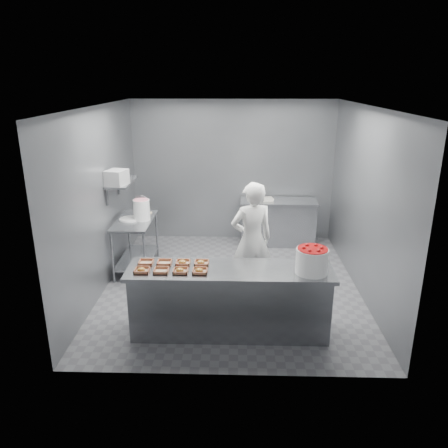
% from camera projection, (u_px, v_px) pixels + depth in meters
% --- Properties ---
extents(floor, '(4.50, 4.50, 0.00)m').
position_uv_depth(floor, '(231.00, 285.00, 7.05)').
color(floor, '#4C4C51').
rests_on(floor, ground).
extents(ceiling, '(4.50, 4.50, 0.00)m').
position_uv_depth(ceiling, '(232.00, 106.00, 6.16)').
color(ceiling, white).
rests_on(ceiling, wall_back).
extents(wall_back, '(4.00, 0.04, 2.80)m').
position_uv_depth(wall_back, '(233.00, 171.00, 8.74)').
color(wall_back, slate).
rests_on(wall_back, ground).
extents(wall_left, '(0.04, 4.50, 2.80)m').
position_uv_depth(wall_left, '(101.00, 200.00, 6.66)').
color(wall_left, slate).
rests_on(wall_left, ground).
extents(wall_right, '(0.04, 4.50, 2.80)m').
position_uv_depth(wall_right, '(365.00, 203.00, 6.55)').
color(wall_right, slate).
rests_on(wall_right, ground).
extents(service_counter, '(2.60, 0.70, 0.90)m').
position_uv_depth(service_counter, '(230.00, 300.00, 5.63)').
color(service_counter, slate).
rests_on(service_counter, ground).
extents(prep_table, '(0.60, 1.20, 0.90)m').
position_uv_depth(prep_table, '(136.00, 237.00, 7.48)').
color(prep_table, slate).
rests_on(prep_table, ground).
extents(back_counter, '(1.50, 0.60, 0.90)m').
position_uv_depth(back_counter, '(278.00, 222.00, 8.68)').
color(back_counter, slate).
rests_on(back_counter, ground).
extents(wall_shelf, '(0.35, 0.90, 0.03)m').
position_uv_depth(wall_shelf, '(122.00, 182.00, 7.18)').
color(wall_shelf, slate).
rests_on(wall_shelf, wall_left).
extents(tray_0, '(0.19, 0.18, 0.06)m').
position_uv_depth(tray_0, '(142.00, 270.00, 5.39)').
color(tray_0, tan).
rests_on(tray_0, service_counter).
extents(tray_1, '(0.19, 0.18, 0.04)m').
position_uv_depth(tray_1, '(161.00, 271.00, 5.39)').
color(tray_1, tan).
rests_on(tray_1, service_counter).
extents(tray_2, '(0.19, 0.18, 0.06)m').
position_uv_depth(tray_2, '(180.00, 271.00, 5.38)').
color(tray_2, tan).
rests_on(tray_2, service_counter).
extents(tray_3, '(0.19, 0.18, 0.06)m').
position_uv_depth(tray_3, '(200.00, 271.00, 5.37)').
color(tray_3, tan).
rests_on(tray_3, service_counter).
extents(tray_4, '(0.19, 0.18, 0.04)m').
position_uv_depth(tray_4, '(146.00, 262.00, 5.63)').
color(tray_4, tan).
rests_on(tray_4, service_counter).
extents(tray_5, '(0.19, 0.18, 0.04)m').
position_uv_depth(tray_5, '(164.00, 262.00, 5.62)').
color(tray_5, tan).
rests_on(tray_5, service_counter).
extents(tray_6, '(0.19, 0.18, 0.06)m').
position_uv_depth(tray_6, '(183.00, 262.00, 5.61)').
color(tray_6, tan).
rests_on(tray_6, service_counter).
extents(tray_7, '(0.19, 0.18, 0.06)m').
position_uv_depth(tray_7, '(201.00, 263.00, 5.61)').
color(tray_7, tan).
rests_on(tray_7, service_counter).
extents(worker, '(0.74, 0.60, 1.77)m').
position_uv_depth(worker, '(252.00, 240.00, 6.51)').
color(worker, white).
rests_on(worker, ground).
extents(strawberry_tub, '(0.39, 0.39, 0.32)m').
position_uv_depth(strawberry_tub, '(312.00, 260.00, 5.32)').
color(strawberry_tub, white).
rests_on(strawberry_tub, service_counter).
extents(glaze_bucket, '(0.29, 0.27, 0.42)m').
position_uv_depth(glaze_bucket, '(142.00, 209.00, 7.32)').
color(glaze_bucket, white).
rests_on(glaze_bucket, prep_table).
extents(bucket_lid, '(0.41, 0.41, 0.03)m').
position_uv_depth(bucket_lid, '(130.00, 219.00, 7.37)').
color(bucket_lid, white).
rests_on(bucket_lid, prep_table).
extents(rag, '(0.17, 0.16, 0.02)m').
position_uv_depth(rag, '(147.00, 213.00, 7.72)').
color(rag, '#CCB28C').
rests_on(rag, prep_table).
extents(appliance, '(0.36, 0.39, 0.24)m').
position_uv_depth(appliance, '(117.00, 178.00, 6.88)').
color(appliance, gray).
rests_on(appliance, wall_shelf).
extents(paper_stack, '(0.32, 0.25, 0.05)m').
position_uv_depth(paper_stack, '(265.00, 199.00, 8.54)').
color(paper_stack, silver).
rests_on(paper_stack, back_counter).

